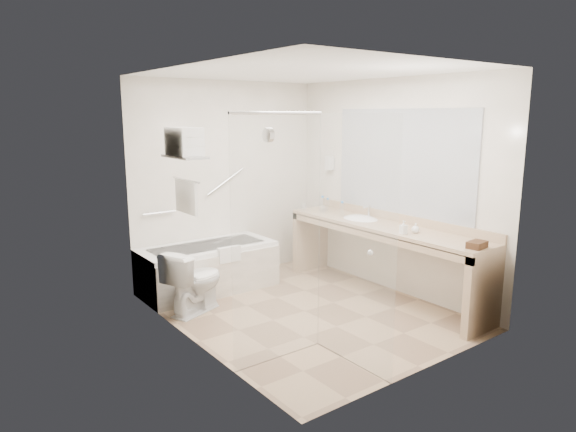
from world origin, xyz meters
TOP-DOWN VIEW (x-y plane):
  - floor at (0.00, 0.00)m, footprint 3.20×3.20m
  - ceiling at (0.00, 0.00)m, footprint 2.60×3.20m
  - wall_back at (0.00, 1.60)m, footprint 2.60×0.10m
  - wall_front at (0.00, -1.60)m, footprint 2.60×0.10m
  - wall_left at (-1.30, 0.00)m, footprint 0.10×3.20m
  - wall_right at (1.30, 0.00)m, footprint 0.10×3.20m
  - bathtub at (-0.50, 1.24)m, footprint 1.60×0.73m
  - grab_bar_short at (-0.95, 1.56)m, footprint 0.40×0.03m
  - grab_bar_long at (-0.05, 1.56)m, footprint 0.53×0.03m
  - shower_enclosure at (-0.63, -0.93)m, footprint 0.96×0.91m
  - towel_shelf at (-1.17, 0.35)m, footprint 0.24×0.55m
  - vanity_counter at (1.02, -0.15)m, footprint 0.55×2.70m
  - sink at (1.05, 0.25)m, footprint 0.40×0.52m
  - faucet at (1.20, 0.25)m, footprint 0.03×0.03m
  - mirror at (1.29, -0.15)m, footprint 0.02×2.00m
  - hairdryer_unit at (1.25, 1.05)m, footprint 0.08×0.10m
  - toilet at (-0.95, 0.69)m, footprint 0.79×0.61m
  - amenity_basket at (0.96, -1.40)m, footprint 0.21×0.15m
  - soap_bottle_a at (0.84, -0.60)m, footprint 0.08×0.15m
  - soap_bottle_b at (0.99, -0.64)m, footprint 0.10×0.12m
  - water_bottle_left at (1.01, 0.91)m, footprint 0.06×0.06m
  - water_bottle_mid at (0.97, 0.49)m, footprint 0.06×0.06m
  - water_bottle_right at (1.06, 0.86)m, footprint 0.05×0.05m
  - drinking_glass_near at (0.83, 1.08)m, footprint 0.08×0.08m
  - drinking_glass_far at (0.95, 0.81)m, footprint 0.07×0.07m

SIDE VIEW (x-z plane):
  - floor at x=0.00m, z-range 0.00..0.00m
  - bathtub at x=-0.50m, z-range -0.02..0.57m
  - toilet at x=-0.95m, z-range 0.00..0.68m
  - vanity_counter at x=1.02m, z-range 0.17..1.12m
  - sink at x=1.05m, z-range 0.75..0.89m
  - soap_bottle_a at x=0.84m, z-range 0.85..0.92m
  - amenity_basket at x=0.96m, z-range 0.85..0.92m
  - soap_bottle_b at x=0.99m, z-range 0.85..0.93m
  - drinking_glass_far at x=0.95m, z-range 0.85..0.94m
  - drinking_glass_near at x=0.83m, z-range 0.85..0.94m
  - water_bottle_right at x=1.06m, z-range 0.84..1.02m
  - faucet at x=1.20m, z-range 0.86..1.00m
  - water_bottle_mid at x=0.97m, z-range 0.84..1.03m
  - water_bottle_left at x=1.01m, z-range 0.84..1.04m
  - grab_bar_short at x=-0.95m, z-range 0.93..0.96m
  - shower_enclosure at x=-0.63m, z-range 0.01..2.12m
  - wall_back at x=0.00m, z-range 0.00..2.50m
  - wall_front at x=0.00m, z-range 0.00..2.50m
  - wall_left at x=-1.30m, z-range 0.00..2.50m
  - wall_right at x=1.30m, z-range 0.00..2.50m
  - grab_bar_long at x=-0.05m, z-range 1.09..1.41m
  - hairdryer_unit at x=1.25m, z-range 1.36..1.54m
  - mirror at x=1.29m, z-range 0.95..2.15m
  - towel_shelf at x=-1.17m, z-range 1.35..2.16m
  - ceiling at x=0.00m, z-range 2.45..2.55m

